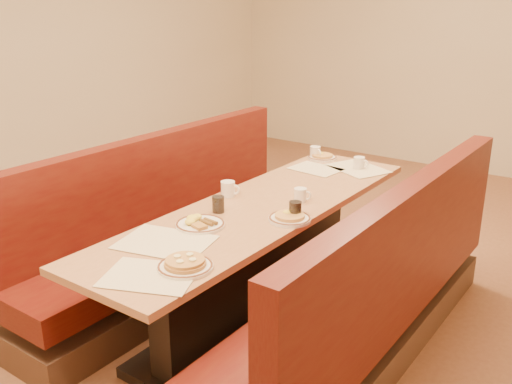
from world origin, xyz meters
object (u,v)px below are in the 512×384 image
Objects in this scene: coffee_mug_c at (360,163)px; coffee_mug_a at (301,195)px; coffee_mug_d at (315,152)px; soda_tumbler_near at (218,204)px; booth_right at (372,301)px; eggs_plate at (199,223)px; soda_tumbler_mid at (295,210)px; pancake_plate at (185,265)px; booth_left at (174,237)px; diner_table at (261,263)px; coffee_mug_b at (228,189)px.

coffee_mug_a is at bearing -90.02° from coffee_mug_c.
soda_tumbler_near is (0.14, -1.33, 0.00)m from coffee_mug_d.
eggs_plate is (-0.82, -0.45, 0.40)m from booth_right.
eggs_plate is 1.49m from coffee_mug_c.
soda_tumbler_near is at bearing -103.37° from coffee_mug_c.
soda_tumbler_mid is at bearing -40.45° from coffee_mug_d.
coffee_mug_c is (-0.07, 1.89, 0.02)m from pancake_plate.
eggs_plate is at bearing -34.99° from booth_left.
booth_left is (-0.73, 0.00, -0.01)m from diner_table.
booth_left is at bearing 180.00° from booth_right.
booth_right is at bearing -15.95° from coffee_mug_b.
diner_table is 0.73m from booth_right.
soda_tumbler_mid reaches higher than coffee_mug_c.
soda_tumbler_near is (-0.29, -0.43, 0.00)m from coffee_mug_a.
coffee_mug_c is at bearing 81.73° from eggs_plate.
coffee_mug_d is at bearing 97.01° from eggs_plate.
booth_right is (0.73, 0.00, -0.01)m from diner_table.
soda_tumbler_mid is (0.40, 0.18, 0.00)m from soda_tumbler_near.
diner_table is 0.73m from booth_left.
booth_right is 0.64m from soda_tumbler_mid.
coffee_mug_d is at bearing 104.15° from diner_table.
coffee_mug_b reaches higher than diner_table.
booth_left is 1.41m from coffee_mug_c.
booth_left is 25.91× the size of soda_tumbler_mid.
coffee_mug_a is (-0.05, 1.07, 0.02)m from pancake_plate.
booth_right is 1.26m from coffee_mug_c.
coffee_mug_b is (-0.26, 0.02, 0.42)m from diner_table.
booth_left is 0.77m from soda_tumbler_near.
soda_tumbler_near is 0.44m from soda_tumbler_mid.
soda_tumbler_mid is at bearing -2.96° from booth_left.
pancake_plate is 2.02m from coffee_mug_d.
coffee_mug_c and coffee_mug_d have the same top height.
coffee_mug_d is at bearing 75.91° from coffee_mug_b.
eggs_plate is at bearing -151.08° from booth_right.
pancake_plate is (0.93, -0.87, 0.41)m from booth_left.
coffee_mug_c is at bearing 91.99° from pancake_plate.
coffee_mug_b is 1.08× the size of coffee_mug_c.
soda_tumbler_mid is (-0.47, -0.05, 0.44)m from booth_right.
diner_table is at bearing 168.95° from soda_tumbler_mid.
coffee_mug_d is (0.46, 1.10, 0.43)m from booth_left.
booth_right is 23.47× the size of coffee_mug_a.
eggs_plate is 0.23m from soda_tumbler_near.
pancake_plate is 0.72m from soda_tumbler_near.
diner_table is 22.12× the size of coffee_mug_c.
coffee_mug_a is 1.12× the size of soda_tumbler_near.
coffee_mug_a reaches higher than pancake_plate.
coffee_mug_d is at bearing 168.10° from coffee_mug_c.
coffee_mug_a is (0.23, 0.65, 0.03)m from eggs_plate.
booth_right is at bearing -60.79° from coffee_mug_c.
booth_right is 1.55m from coffee_mug_d.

